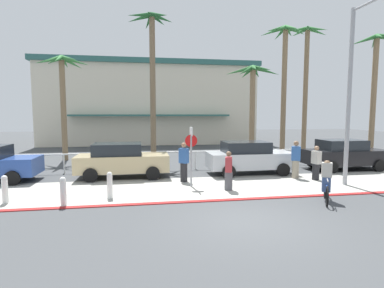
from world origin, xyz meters
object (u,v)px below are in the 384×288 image
object	(u,v)px
palm_tree_3	(284,61)
car_silver_2	(249,157)
stop_sign_bike_lane	(191,148)
pedestrian_1	(316,164)
car_tan_1	(122,160)
bollard_1	(110,185)
palm_tree_0	(62,80)
streetlight_curb	(353,86)
palm_tree_2	(253,89)
bollard_2	(5,189)
palm_tree_1	(152,56)
pedestrian_0	(229,173)
pedestrian_2	(296,161)
car_black_3	(344,154)
palm_tree_4	(306,65)
palm_tree_5	(375,69)
bollard_0	(63,191)
pedestrian_3	(184,164)
cyclist_blue_0	(326,182)

from	to	relation	value
palm_tree_3	car_silver_2	bearing A→B (deg)	-129.32
stop_sign_bike_lane	pedestrian_1	size ratio (longest dim) A/B	1.57
palm_tree_3	car_tan_1	distance (m)	13.59
bollard_1	palm_tree_0	bearing A→B (deg)	111.04
streetlight_curb	palm_tree_2	xyz separation A→B (m)	(-1.40, 7.99, 0.50)
bollard_2	car_silver_2	distance (m)	10.85
palm_tree_1	palm_tree_3	world-z (taller)	palm_tree_1
bollard_1	pedestrian_0	distance (m)	4.67
pedestrian_0	pedestrian_2	world-z (taller)	pedestrian_2
bollard_1	car_tan_1	distance (m)	3.77
car_black_3	bollard_2	bearing A→B (deg)	-166.15
palm_tree_1	palm_tree_4	distance (m)	12.14
bollard_1	palm_tree_0	size ratio (longest dim) A/B	0.14
palm_tree_3	palm_tree_0	bearing A→B (deg)	175.81
palm_tree_2	car_tan_1	bearing A→B (deg)	-151.61
palm_tree_1	bollard_2	bearing A→B (deg)	-122.39
palm_tree_5	palm_tree_4	bearing A→B (deg)	136.29
bollard_0	car_tan_1	world-z (taller)	car_tan_1
palm_tree_0	car_black_3	xyz separation A→B (m)	(16.28, -6.36, -4.49)
car_silver_2	pedestrian_3	distance (m)	3.85
bollard_1	palm_tree_1	xyz separation A→B (m)	(1.90, 8.50, 6.26)
palm_tree_2	pedestrian_2	xyz separation A→B (m)	(-0.07, -6.12, -3.92)
stop_sign_bike_lane	pedestrian_2	distance (m)	5.38
car_black_3	pedestrian_1	xyz separation A→B (m)	(-3.09, -2.24, -0.12)
bollard_1	car_silver_2	bearing A→B (deg)	28.43
palm_tree_2	pedestrian_2	bearing A→B (deg)	-90.64
streetlight_curb	palm_tree_1	xyz separation A→B (m)	(-8.06, 8.23, 2.50)
palm_tree_3	pedestrian_0	size ratio (longest dim) A/B	5.77
bollard_0	palm_tree_1	bearing A→B (deg)	69.85
palm_tree_0	palm_tree_4	world-z (taller)	palm_tree_4
palm_tree_2	palm_tree_4	distance (m)	6.20
palm_tree_3	bollard_2	bearing A→B (deg)	-148.06
palm_tree_3	cyclist_blue_0	distance (m)	12.86
car_black_3	pedestrian_2	bearing A→B (deg)	-155.94
stop_sign_bike_lane	palm_tree_5	world-z (taller)	palm_tree_5
palm_tree_4	palm_tree_5	size ratio (longest dim) A/B	1.14
bollard_2	palm_tree_2	xyz separation A→B (m)	(12.09, 8.32, 4.26)
car_black_3	pedestrian_1	size ratio (longest dim) A/B	2.70
cyclist_blue_0	pedestrian_0	xyz separation A→B (m)	(-3.00, 2.06, 0.04)
streetlight_curb	pedestrian_1	size ratio (longest dim) A/B	4.61
car_tan_1	palm_tree_3	bearing A→B (deg)	26.06
stop_sign_bike_lane	pedestrian_2	xyz separation A→B (m)	(5.25, 0.84, -0.82)
car_silver_2	pedestrian_3	size ratio (longest dim) A/B	2.41
car_tan_1	stop_sign_bike_lane	bearing A→B (deg)	-38.75
car_silver_2	cyclist_blue_0	world-z (taller)	car_silver_2
palm_tree_5	car_silver_2	world-z (taller)	palm_tree_5
car_tan_1	palm_tree_4	bearing A→B (deg)	27.27
car_tan_1	car_silver_2	xyz separation A→B (m)	(6.47, -0.13, 0.00)
pedestrian_3	palm_tree_2	bearing A→B (deg)	47.46
stop_sign_bike_lane	palm_tree_3	distance (m)	12.27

